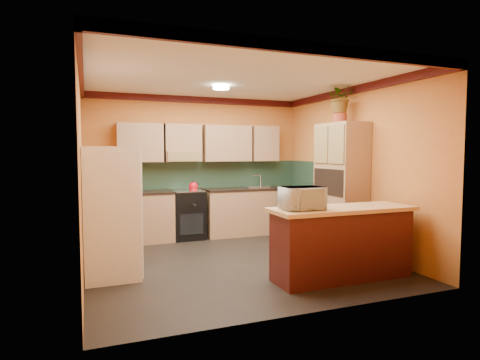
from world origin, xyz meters
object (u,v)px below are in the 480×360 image
at_px(base_cabinets_back, 219,213).
at_px(fridge, 111,213).
at_px(pantry, 341,188).
at_px(stove, 188,215).
at_px(breakfast_bar, 342,245).
at_px(microwave, 302,198).

xyz_separation_m(base_cabinets_back, fridge, (-2.10, -1.98, 0.41)).
distance_m(base_cabinets_back, pantry, 2.44).
height_order(stove, breakfast_bar, stove).
bearing_deg(stove, microwave, -77.47).
bearing_deg(pantry, fridge, -177.65).
bearing_deg(breakfast_bar, microwave, 180.00).
height_order(stove, fridge, fridge).
relative_size(stove, fridge, 0.54).
height_order(base_cabinets_back, stove, stove).
relative_size(base_cabinets_back, pantry, 1.74).
relative_size(base_cabinets_back, stove, 4.01).
height_order(stove, microwave, microwave).
height_order(base_cabinets_back, pantry, pantry).
relative_size(stove, microwave, 1.82).
bearing_deg(breakfast_bar, stove, 112.48).
relative_size(pantry, breakfast_bar, 1.17).
xyz_separation_m(base_cabinets_back, breakfast_bar, (0.65, -3.08, 0.00)).
distance_m(base_cabinets_back, breakfast_bar, 3.14).
xyz_separation_m(breakfast_bar, microwave, (-0.59, 0.00, 0.63)).
bearing_deg(pantry, stove, 139.15).
height_order(base_cabinets_back, breakfast_bar, same).
bearing_deg(fridge, pantry, 2.35).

